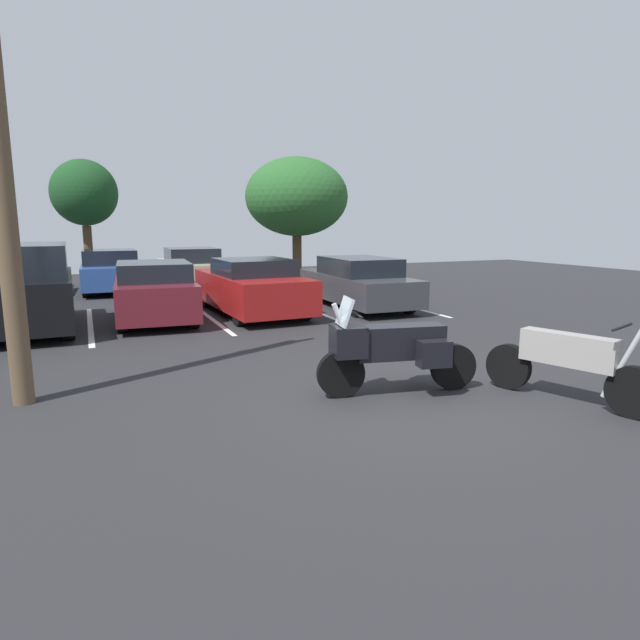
{
  "coord_description": "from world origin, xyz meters",
  "views": [
    {
      "loc": [
        -3.76,
        -5.97,
        2.37
      ],
      "look_at": [
        -0.27,
        2.07,
        0.8
      ],
      "focal_mm": 30.32,
      "sensor_mm": 36.0,
      "label": 1
    }
  ],
  "objects_px": {
    "car_maroon": "(154,292)",
    "car_far_blue": "(110,271)",
    "car_red": "(252,287)",
    "car_charcoal": "(357,282)",
    "motorcycle_second": "(569,362)",
    "motorcycle_touring": "(393,348)",
    "car_far_champagne": "(191,268)",
    "car_far_navy": "(20,275)",
    "car_black": "(28,288)"
  },
  "relations": [
    {
      "from": "car_black",
      "to": "car_far_blue",
      "type": "xyz_separation_m",
      "value": [
        1.99,
        6.88,
        -0.26
      ]
    },
    {
      "from": "motorcycle_touring",
      "to": "car_charcoal",
      "type": "xyz_separation_m",
      "value": [
        3.27,
        7.43,
        0.04
      ]
    },
    {
      "from": "car_far_navy",
      "to": "car_far_blue",
      "type": "relative_size",
      "value": 1.08
    },
    {
      "from": "car_maroon",
      "to": "car_charcoal",
      "type": "distance_m",
      "value": 5.62
    },
    {
      "from": "car_charcoal",
      "to": "car_far_navy",
      "type": "relative_size",
      "value": 1.0
    },
    {
      "from": "car_maroon",
      "to": "car_charcoal",
      "type": "bearing_deg",
      "value": 0.16
    },
    {
      "from": "motorcycle_touring",
      "to": "car_charcoal",
      "type": "bearing_deg",
      "value": 66.22
    },
    {
      "from": "car_red",
      "to": "car_charcoal",
      "type": "bearing_deg",
      "value": 0.25
    },
    {
      "from": "car_far_blue",
      "to": "motorcycle_second",
      "type": "bearing_deg",
      "value": -71.89
    },
    {
      "from": "car_far_navy",
      "to": "car_red",
      "type": "bearing_deg",
      "value": -47.83
    },
    {
      "from": "car_far_navy",
      "to": "car_far_blue",
      "type": "xyz_separation_m",
      "value": [
        2.82,
        -0.02,
        0.01
      ]
    },
    {
      "from": "car_far_blue",
      "to": "car_far_champagne",
      "type": "bearing_deg",
      "value": 1.27
    },
    {
      "from": "car_red",
      "to": "car_far_champagne",
      "type": "xyz_separation_m",
      "value": [
        -0.39,
        6.7,
        -0.0
      ]
    },
    {
      "from": "car_maroon",
      "to": "car_far_blue",
      "type": "height_order",
      "value": "car_far_blue"
    },
    {
      "from": "car_black",
      "to": "motorcycle_second",
      "type": "bearing_deg",
      "value": -50.35
    },
    {
      "from": "car_red",
      "to": "car_far_navy",
      "type": "xyz_separation_m",
      "value": [
        -6.03,
        6.66,
        -0.02
      ]
    },
    {
      "from": "car_red",
      "to": "motorcycle_second",
      "type": "bearing_deg",
      "value": -78.3
    },
    {
      "from": "car_maroon",
      "to": "car_far_navy",
      "type": "height_order",
      "value": "car_maroon"
    },
    {
      "from": "motorcycle_touring",
      "to": "motorcycle_second",
      "type": "distance_m",
      "value": 2.32
    },
    {
      "from": "motorcycle_second",
      "to": "motorcycle_touring",
      "type": "bearing_deg",
      "value": 147.07
    },
    {
      "from": "car_maroon",
      "to": "car_red",
      "type": "bearing_deg",
      "value": 0.05
    },
    {
      "from": "car_black",
      "to": "car_charcoal",
      "type": "xyz_separation_m",
      "value": [
        8.33,
        0.25,
        -0.26
      ]
    },
    {
      "from": "motorcycle_touring",
      "to": "car_far_champagne",
      "type": "height_order",
      "value": "car_far_champagne"
    },
    {
      "from": "car_red",
      "to": "car_far_champagne",
      "type": "height_order",
      "value": "car_far_champagne"
    },
    {
      "from": "car_far_champagne",
      "to": "motorcycle_touring",
      "type": "bearing_deg",
      "value": -89.0
    },
    {
      "from": "car_red",
      "to": "car_charcoal",
      "type": "relative_size",
      "value": 0.96
    },
    {
      "from": "car_far_navy",
      "to": "motorcycle_second",
      "type": "bearing_deg",
      "value": -62.96
    },
    {
      "from": "motorcycle_touring",
      "to": "car_maroon",
      "type": "height_order",
      "value": "car_maroon"
    },
    {
      "from": "motorcycle_touring",
      "to": "car_far_champagne",
      "type": "bearing_deg",
      "value": 91.0
    },
    {
      "from": "car_far_blue",
      "to": "car_red",
      "type": "bearing_deg",
      "value": -64.19
    },
    {
      "from": "car_maroon",
      "to": "car_red",
      "type": "xyz_separation_m",
      "value": [
        2.49,
        0.0,
        -0.0
      ]
    },
    {
      "from": "car_charcoal",
      "to": "car_far_blue",
      "type": "xyz_separation_m",
      "value": [
        -6.34,
        6.63,
        0.01
      ]
    },
    {
      "from": "car_red",
      "to": "car_far_blue",
      "type": "height_order",
      "value": "car_far_blue"
    },
    {
      "from": "car_maroon",
      "to": "car_far_navy",
      "type": "xyz_separation_m",
      "value": [
        -3.54,
        6.66,
        -0.03
      ]
    },
    {
      "from": "car_maroon",
      "to": "car_red",
      "type": "height_order",
      "value": "car_red"
    },
    {
      "from": "motorcycle_second",
      "to": "car_black",
      "type": "bearing_deg",
      "value": 129.65
    },
    {
      "from": "motorcycle_second",
      "to": "car_far_champagne",
      "type": "xyz_separation_m",
      "value": [
        -2.19,
        15.38,
        0.15
      ]
    },
    {
      "from": "motorcycle_touring",
      "to": "car_far_champagne",
      "type": "xyz_separation_m",
      "value": [
        -0.25,
        14.12,
        0.05
      ]
    },
    {
      "from": "motorcycle_touring",
      "to": "car_far_navy",
      "type": "height_order",
      "value": "motorcycle_touring"
    },
    {
      "from": "motorcycle_touring",
      "to": "car_red",
      "type": "xyz_separation_m",
      "value": [
        0.15,
        7.42,
        0.05
      ]
    },
    {
      "from": "motorcycle_touring",
      "to": "motorcycle_second",
      "type": "bearing_deg",
      "value": -32.93
    },
    {
      "from": "car_red",
      "to": "car_far_champagne",
      "type": "relative_size",
      "value": 1.0
    },
    {
      "from": "motorcycle_second",
      "to": "car_far_blue",
      "type": "bearing_deg",
      "value": 108.11
    },
    {
      "from": "motorcycle_second",
      "to": "car_far_blue",
      "type": "distance_m",
      "value": 16.12
    },
    {
      "from": "car_black",
      "to": "car_far_blue",
      "type": "height_order",
      "value": "car_black"
    },
    {
      "from": "car_maroon",
      "to": "car_far_champagne",
      "type": "xyz_separation_m",
      "value": [
        2.09,
        6.71,
        -0.01
      ]
    },
    {
      "from": "car_black",
      "to": "car_charcoal",
      "type": "relative_size",
      "value": 0.92
    },
    {
      "from": "car_red",
      "to": "car_far_champagne",
      "type": "distance_m",
      "value": 6.72
    },
    {
      "from": "car_maroon",
      "to": "car_far_champagne",
      "type": "distance_m",
      "value": 7.03
    },
    {
      "from": "car_maroon",
      "to": "car_far_navy",
      "type": "bearing_deg",
      "value": 118.0
    }
  ]
}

